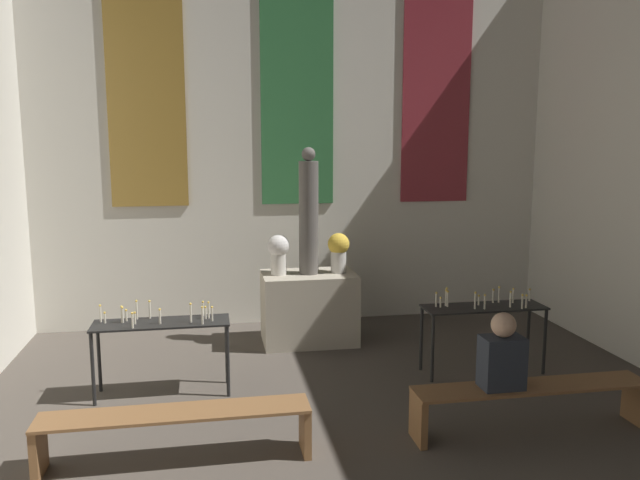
{
  "coord_description": "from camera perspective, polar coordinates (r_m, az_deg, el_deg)",
  "views": [
    {
      "loc": [
        -1.21,
        2.94,
        2.54
      ],
      "look_at": [
        0.0,
        9.73,
        1.44
      ],
      "focal_mm": 35.0,
      "sensor_mm": 36.0,
      "label": 1
    }
  ],
  "objects": [
    {
      "name": "candle_rack_right",
      "position": [
        7.11,
        14.73,
        -6.59
      ],
      "size": [
        1.35,
        0.42,
        0.95
      ],
      "color": "black",
      "rests_on": "ground_plane"
    },
    {
      "name": "statue",
      "position": [
        7.74,
        -1.04,
        2.34
      ],
      "size": [
        0.24,
        0.24,
        1.58
      ],
      "color": "#5B5651",
      "rests_on": "altar"
    },
    {
      "name": "pew_back_right",
      "position": [
        5.92,
        18.76,
        -13.45
      ],
      "size": [
        2.12,
        0.36,
        0.43
      ],
      "color": "brown",
      "rests_on": "ground_plane"
    },
    {
      "name": "candle_rack_left",
      "position": [
        6.5,
        -14.3,
        -8.05
      ],
      "size": [
        1.35,
        0.42,
        0.96
      ],
      "color": "black",
      "rests_on": "ground_plane"
    },
    {
      "name": "flower_vase_left",
      "position": [
        7.76,
        -3.81,
        -1.08
      ],
      "size": [
        0.28,
        0.28,
        0.5
      ],
      "color": "beige",
      "rests_on": "altar"
    },
    {
      "name": "pew_back_left",
      "position": [
        5.26,
        -13.03,
        -16.12
      ],
      "size": [
        2.12,
        0.36,
        0.43
      ],
      "color": "brown",
      "rests_on": "ground_plane"
    },
    {
      "name": "flower_vase_right",
      "position": [
        7.87,
        1.71,
        -0.91
      ],
      "size": [
        0.28,
        0.28,
        0.5
      ],
      "color": "beige",
      "rests_on": "altar"
    },
    {
      "name": "wall_back",
      "position": [
        8.71,
        -2.15,
        9.79
      ],
      "size": [
        7.31,
        0.16,
        5.25
      ],
      "color": "silver",
      "rests_on": "ground_plane"
    },
    {
      "name": "person_seated",
      "position": [
        5.65,
        16.32,
        -10.05
      ],
      "size": [
        0.36,
        0.24,
        0.67
      ],
      "color": "#282D38",
      "rests_on": "pew_back_right"
    },
    {
      "name": "altar",
      "position": [
        7.97,
        -1.02,
        -6.21
      ],
      "size": [
        1.17,
        0.76,
        0.89
      ],
      "color": "#ADA38E",
      "rests_on": "ground_plane"
    }
  ]
}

